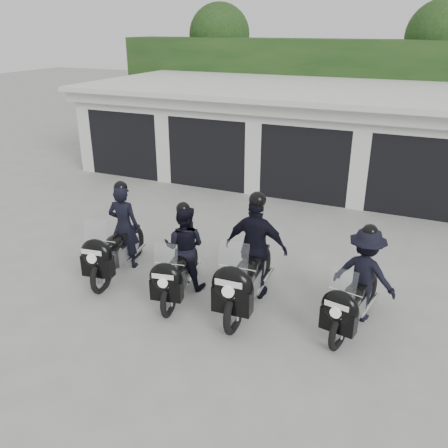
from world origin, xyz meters
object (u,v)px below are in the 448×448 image
at_px(police_bike_a, 118,238).
at_px(police_bike_d, 361,282).
at_px(police_bike_c, 253,257).
at_px(police_bike_b, 182,255).

distance_m(police_bike_a, police_bike_d, 4.86).
bearing_deg(police_bike_d, police_bike_c, -166.04).
height_order(police_bike_a, police_bike_b, police_bike_a).
relative_size(police_bike_b, police_bike_c, 0.84).
xyz_separation_m(police_bike_a, police_bike_c, (2.93, 0.06, 0.14)).
bearing_deg(police_bike_c, police_bike_a, 178.65).
bearing_deg(police_bike_c, police_bike_d, 0.47).
height_order(police_bike_a, police_bike_c, police_bike_c).
height_order(police_bike_b, police_bike_c, police_bike_c).
xyz_separation_m(police_bike_a, police_bike_b, (1.57, -0.14, -0.01)).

